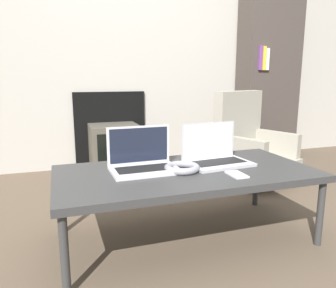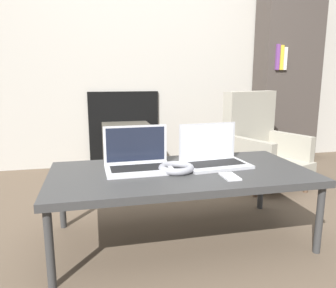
# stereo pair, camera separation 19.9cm
# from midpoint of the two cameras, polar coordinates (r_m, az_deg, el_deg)

# --- Properties ---
(ground_plane) EXTENTS (14.00, 14.00, 0.00)m
(ground_plane) POSITION_cam_midpoint_polar(r_m,az_deg,el_deg) (1.77, 1.33, -17.95)
(ground_plane) COLOR brown
(wall_back) EXTENTS (7.00, 0.08, 2.60)m
(wall_back) POSITION_cam_midpoint_polar(r_m,az_deg,el_deg) (3.33, -9.98, 18.58)
(wall_back) COLOR #ADA89E
(wall_back) RESTS_ON ground_plane
(table) EXTENTS (1.35, 0.66, 0.39)m
(table) POSITION_cam_midpoint_polar(r_m,az_deg,el_deg) (1.74, -0.09, -5.52)
(table) COLOR #333333
(table) RESTS_ON ground_plane
(laptop_left) EXTENTS (0.35, 0.25, 0.22)m
(laptop_left) POSITION_cam_midpoint_polar(r_m,az_deg,el_deg) (1.75, -7.68, -2.96)
(laptop_left) COLOR silver
(laptop_left) RESTS_ON table
(laptop_right) EXTENTS (0.37, 0.27, 0.22)m
(laptop_right) POSITION_cam_midpoint_polar(r_m,az_deg,el_deg) (1.87, 5.16, -1.92)
(laptop_right) COLOR #B2B2B7
(laptop_right) RESTS_ON table
(headphones) EXTENTS (0.19, 0.19, 0.04)m
(headphones) POSITION_cam_midpoint_polar(r_m,az_deg,el_deg) (1.71, -0.86, -4.20)
(headphones) COLOR gray
(headphones) RESTS_ON table
(phone) EXTENTS (0.07, 0.12, 0.01)m
(phone) POSITION_cam_midpoint_polar(r_m,az_deg,el_deg) (1.66, 8.54, -5.33)
(phone) COLOR silver
(phone) RESTS_ON table
(tv) EXTENTS (0.44, 0.41, 0.44)m
(tv) POSITION_cam_midpoint_polar(r_m,az_deg,el_deg) (3.10, -11.12, -0.75)
(tv) COLOR #4C473D
(tv) RESTS_ON ground_plane
(armchair) EXTENTS (0.68, 0.68, 0.76)m
(armchair) POSITION_cam_midpoint_polar(r_m,az_deg,el_deg) (2.82, 11.85, 0.45)
(armchair) COLOR gray
(armchair) RESTS_ON ground_plane
(bookshelf) EXTENTS (0.61, 0.32, 1.71)m
(bookshelf) POSITION_cam_midpoint_polar(r_m,az_deg,el_deg) (3.69, 15.48, 10.91)
(bookshelf) COLOR #3F3833
(bookshelf) RESTS_ON ground_plane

